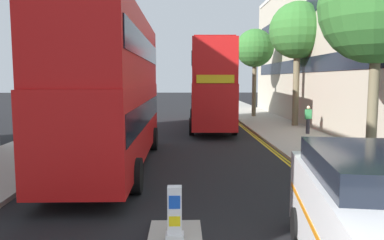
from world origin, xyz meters
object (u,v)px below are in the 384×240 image
double_decker_bus_oncoming (211,83)px  taxi_minivan (373,221)px  keep_left_bollard (175,216)px  pedestrian_far (308,119)px  double_decker_bus_away (112,86)px

double_decker_bus_oncoming → taxi_minivan: size_ratio=2.15×
keep_left_bollard → taxi_minivan: 3.51m
double_decker_bus_oncoming → pedestrian_far: 6.88m
double_decker_bus_away → pedestrian_far: size_ratio=6.68×
keep_left_bollard → double_decker_bus_away: (-2.43, 6.78, 2.42)m
keep_left_bollard → double_decker_bus_oncoming: (2.04, 17.96, 2.42)m
double_decker_bus_away → double_decker_bus_oncoming: (4.47, 11.18, 0.00)m
keep_left_bollard → pedestrian_far: 16.01m
double_decker_bus_oncoming → double_decker_bus_away: bearing=-111.8°
double_decker_bus_oncoming → pedestrian_far: size_ratio=6.71×
double_decker_bus_oncoming → pedestrian_far: double_decker_bus_oncoming is taller
double_decker_bus_away → double_decker_bus_oncoming: 12.04m
keep_left_bollard → taxi_minivan: size_ratio=0.22×
double_decker_bus_away → pedestrian_far: double_decker_bus_away is taller
keep_left_bollard → pedestrian_far: pedestrian_far is taller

